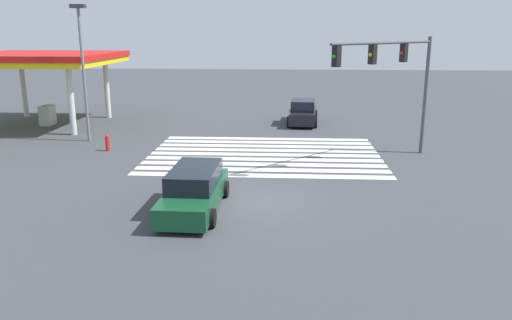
% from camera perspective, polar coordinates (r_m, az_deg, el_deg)
% --- Properties ---
extents(ground_plane, '(128.05, 128.05, 0.00)m').
position_cam_1_polar(ground_plane, '(18.50, -0.00, -4.75)').
color(ground_plane, '#3D3F44').
extents(crosswalk_markings, '(11.62, 8.20, 0.01)m').
position_cam_1_polar(crosswalk_markings, '(25.37, 0.96, 0.63)').
color(crosswalk_markings, silver).
rests_on(crosswalk_markings, ground_plane).
extents(traffic_signal_mast, '(5.39, 5.39, 5.84)m').
position_cam_1_polar(traffic_signal_mast, '(24.15, 15.78, 9.96)').
color(traffic_signal_mast, '#47474C').
rests_on(traffic_signal_mast, ground_plane).
extents(car_0, '(2.16, 4.81, 1.64)m').
position_cam_1_polar(car_0, '(33.86, 5.37, 5.42)').
color(car_0, black).
rests_on(car_0, ground_plane).
extents(car_1, '(2.06, 4.94, 1.50)m').
position_cam_1_polar(car_1, '(17.60, -7.05, -3.42)').
color(car_1, '#144728').
rests_on(car_1, ground_plane).
extents(gas_station_canopy, '(8.93, 8.93, 4.71)m').
position_cam_1_polar(gas_station_canopy, '(35.74, -23.30, 10.38)').
color(gas_station_canopy, yellow).
rests_on(gas_station_canopy, ground_plane).
extents(street_light_pole_b, '(0.80, 0.36, 7.48)m').
position_cam_1_polar(street_light_pole_b, '(29.47, -19.21, 10.69)').
color(street_light_pole_b, slate).
rests_on(street_light_pole_b, ground_plane).
extents(fire_hydrant, '(0.22, 0.22, 0.86)m').
position_cam_1_polar(fire_hydrant, '(27.20, -16.61, 1.89)').
color(fire_hydrant, red).
rests_on(fire_hydrant, ground_plane).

